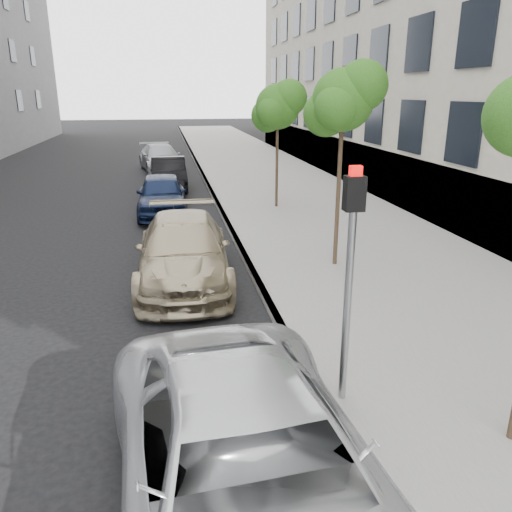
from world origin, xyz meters
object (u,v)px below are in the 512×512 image
object	(u,v)px
sedan_black	(169,174)
suv	(184,250)
signal_pole	(350,261)
tree_far	(278,107)
tree_mid	(344,100)
sedan_blue	(162,195)
sedan_rear	(161,158)
minivan	(252,477)

from	to	relation	value
sedan_black	suv	bearing A→B (deg)	-89.73
signal_pole	sedan_black	bearing A→B (deg)	98.07
tree_far	sedan_black	bearing A→B (deg)	128.29
signal_pole	sedan_black	distance (m)	16.82
tree_mid	sedan_blue	size ratio (longest dim) A/B	1.12
tree_far	suv	distance (m)	8.08
sedan_black	sedan_rear	distance (m)	5.49
tree_far	sedan_black	size ratio (longest dim) A/B	1.05
sedan_blue	suv	bearing A→B (deg)	-85.70
sedan_blue	sedan_black	size ratio (longest dim) A/B	0.99
minivan	sedan_rear	distance (m)	24.05
suv	sedan_blue	size ratio (longest dim) A/B	1.20
tree_far	sedan_black	xyz separation A→B (m)	(-3.79, 4.80, -2.93)
tree_mid	sedan_blue	world-z (taller)	tree_mid
tree_mid	suv	world-z (taller)	tree_mid
tree_mid	tree_far	distance (m)	6.51
sedan_blue	sedan_rear	size ratio (longest dim) A/B	0.85
signal_pole	sedan_blue	distance (m)	12.20
signal_pole	suv	distance (m)	5.73
tree_far	minivan	size ratio (longest dim) A/B	0.82
suv	sedan_rear	world-z (taller)	suv
suv	sedan_rear	distance (m)	16.90
tree_mid	sedan_black	bearing A→B (deg)	108.54
sedan_black	sedan_rear	bearing A→B (deg)	92.94
tree_far	signal_pole	world-z (taller)	tree_far
sedan_black	tree_far	bearing A→B (deg)	-52.20
signal_pole	sedan_rear	xyz separation A→B (m)	(-2.37, 22.12, -1.40)
suv	sedan_black	distance (m)	11.41
suv	sedan_blue	bearing A→B (deg)	96.13
tree_far	sedan_blue	distance (m)	5.03
tree_far	suv	bearing A→B (deg)	-118.84
sedan_rear	minivan	bearing A→B (deg)	-96.99
minivan	sedan_black	bearing A→B (deg)	87.20
sedan_blue	minivan	bearing A→B (deg)	-86.44
tree_mid	tree_far	bearing A→B (deg)	90.00
suv	minivan	bearing A→B (deg)	-85.31
tree_far	signal_pole	distance (m)	12.06
signal_pole	sedan_black	size ratio (longest dim) A/B	0.75
suv	sedan_blue	world-z (taller)	suv
suv	sedan_blue	distance (m)	6.68
minivan	suv	world-z (taller)	minivan
minivan	suv	distance (m)	7.15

